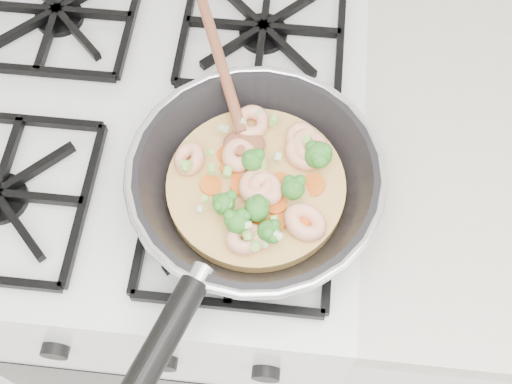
# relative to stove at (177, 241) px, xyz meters

# --- Properties ---
(stove) EXTENTS (0.60, 0.60, 0.92)m
(stove) POSITION_rel_stove_xyz_m (0.00, 0.00, 0.00)
(stove) COLOR white
(stove) RESTS_ON ground
(skillet) EXTENTS (0.30, 0.61, 0.09)m
(skillet) POSITION_rel_stove_xyz_m (0.17, -0.12, 0.50)
(skillet) COLOR black
(skillet) RESTS_ON stove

